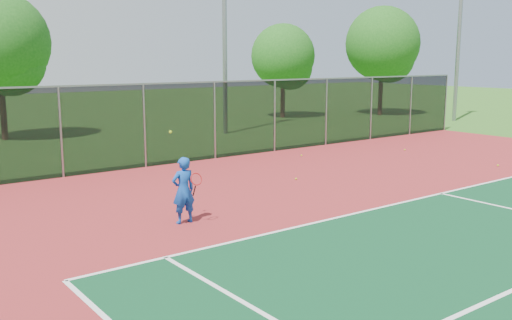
# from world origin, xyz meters

# --- Properties ---
(ground) EXTENTS (120.00, 120.00, 0.00)m
(ground) POSITION_xyz_m (0.00, 0.00, 0.00)
(ground) COLOR #2C631C
(ground) RESTS_ON ground
(court_apron) EXTENTS (30.00, 20.00, 0.02)m
(court_apron) POSITION_xyz_m (0.00, 2.00, 0.01)
(court_apron) COLOR maroon
(court_apron) RESTS_ON ground
(fence_back) EXTENTS (30.00, 0.06, 3.03)m
(fence_back) POSITION_xyz_m (0.00, 12.00, 1.56)
(fence_back) COLOR black
(fence_back) RESTS_ON court_apron
(tennis_player) EXTENTS (0.60, 0.62, 2.25)m
(tennis_player) POSITION_xyz_m (-5.48, 4.90, 0.83)
(tennis_player) COLOR #124AAF
(tennis_player) RESTS_ON court_apron
(practice_ball_0) EXTENTS (0.07, 0.07, 0.07)m
(practice_ball_0) POSITION_xyz_m (7.54, 8.73, 0.06)
(practice_ball_0) COLOR #ADCF18
(practice_ball_0) RESTS_ON court_apron
(practice_ball_1) EXTENTS (0.07, 0.07, 0.07)m
(practice_ball_1) POSITION_xyz_m (-0.12, 7.00, 0.06)
(practice_ball_1) COLOR #ADCF18
(practice_ball_1) RESTS_ON court_apron
(practice_ball_2) EXTENTS (0.07, 0.07, 0.07)m
(practice_ball_2) POSITION_xyz_m (7.34, 4.35, 0.06)
(practice_ball_2) COLOR #ADCF18
(practice_ball_2) RESTS_ON court_apron
(practice_ball_3) EXTENTS (0.07, 0.07, 0.07)m
(practice_ball_3) POSITION_xyz_m (3.04, 10.30, 0.06)
(practice_ball_3) COLOR #ADCF18
(practice_ball_3) RESTS_ON court_apron
(floodlight_ne) EXTENTS (0.90, 0.40, 12.35)m
(floodlight_ne) POSITION_xyz_m (19.70, 14.56, 6.95)
(floodlight_ne) COLOR gray
(floodlight_ne) RESTS_ON ground
(tree_back_left) EXTENTS (4.83, 4.83, 7.09)m
(tree_back_left) POSITION_xyz_m (-5.16, 22.61, 4.45)
(tree_back_left) COLOR #392014
(tree_back_left) RESTS_ON ground
(tree_back_mid) EXTENTS (4.21, 4.21, 6.18)m
(tree_back_mid) POSITION_xyz_m (12.43, 22.65, 3.88)
(tree_back_mid) COLOR #392014
(tree_back_mid) RESTS_ON ground
(tree_back_right) EXTENTS (5.07, 5.07, 7.45)m
(tree_back_right) POSITION_xyz_m (18.97, 19.88, 4.67)
(tree_back_right) COLOR #392014
(tree_back_right) RESTS_ON ground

